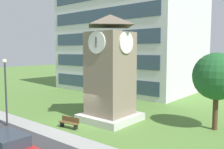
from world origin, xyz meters
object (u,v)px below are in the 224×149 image
object	(u,v)px
clock_tower	(110,74)
park_bench	(69,122)
street_lamp	(6,84)
tree_near_tower	(217,77)
parked_car_red	(6,148)

from	to	relation	value
clock_tower	park_bench	size ratio (longest dim) A/B	5.04
clock_tower	park_bench	xyz separation A→B (m)	(-1.14, -3.78, -3.67)
street_lamp	tree_near_tower	world-z (taller)	tree_near_tower
clock_tower	parked_car_red	bearing A→B (deg)	-84.30
tree_near_tower	park_bench	bearing A→B (deg)	-142.55
clock_tower	street_lamp	xyz separation A→B (m)	(-5.58, -6.67, -0.67)
street_lamp	parked_car_red	xyz separation A→B (m)	(6.59, -3.43, -2.60)
park_bench	parked_car_red	distance (m)	6.69
clock_tower	tree_near_tower	world-z (taller)	clock_tower
park_bench	tree_near_tower	world-z (taller)	tree_near_tower
park_bench	tree_near_tower	distance (m)	12.14
clock_tower	street_lamp	size ratio (longest dim) A/B	1.68
clock_tower	tree_near_tower	size ratio (longest dim) A/B	1.53
tree_near_tower	parked_car_red	world-z (taller)	tree_near_tower
street_lamp	tree_near_tower	distance (m)	16.85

